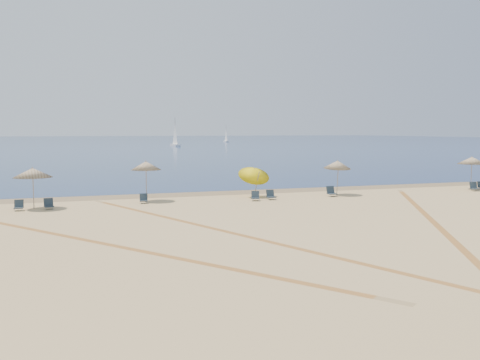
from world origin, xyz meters
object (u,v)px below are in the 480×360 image
at_px(chair_5, 255,196).
at_px(chair_6, 271,195).
at_px(chair_7, 331,192).
at_px(umbrella_1, 33,173).
at_px(umbrella_5, 472,160).
at_px(chair_2, 19,206).
at_px(sailboat_1, 175,138).
at_px(umbrella_4, 337,165).
at_px(sailboat_2, 226,137).
at_px(chair_8, 474,187).
at_px(umbrella_2, 146,166).
at_px(chair_4, 144,199).
at_px(chair_3, 49,204).
at_px(umbrella_3, 254,172).

relative_size(chair_5, chair_6, 1.15).
distance_m(chair_5, chair_7, 5.81).
xyz_separation_m(umbrella_1, umbrella_5, (31.77, 0.39, 0.13)).
relative_size(umbrella_1, chair_2, 4.04).
height_order(umbrella_1, sailboat_1, sailboat_1).
relative_size(umbrella_4, chair_6, 3.87).
distance_m(umbrella_5, sailboat_2, 170.20).
distance_m(umbrella_5, chair_8, 2.22).
bearing_deg(sailboat_2, umbrella_1, -109.76).
bearing_deg(chair_7, chair_2, -179.44).
distance_m(chair_6, chair_7, 4.64).
xyz_separation_m(umbrella_2, umbrella_5, (25.03, -0.91, -0.06)).
distance_m(umbrella_4, chair_2, 20.97).
height_order(umbrella_5, chair_4, umbrella_5).
bearing_deg(chair_3, chair_5, -10.03).
bearing_deg(chair_8, chair_4, -169.53).
bearing_deg(umbrella_3, chair_7, -13.25).
xyz_separation_m(chair_3, chair_7, (18.51, 0.23, 0.03)).
height_order(umbrella_1, chair_3, umbrella_1).
bearing_deg(chair_3, umbrella_5, -7.54).
xyz_separation_m(chair_6, chair_7, (4.63, 0.26, 0.03)).
bearing_deg(umbrella_1, umbrella_3, 4.40).
bearing_deg(umbrella_5, sailboat_2, 79.92).
distance_m(chair_3, sailboat_2, 178.97).
xyz_separation_m(umbrella_5, sailboat_2, (29.80, 167.57, -0.25)).
bearing_deg(chair_2, chair_4, 8.29).
bearing_deg(umbrella_2, chair_2, -167.15).
relative_size(umbrella_1, umbrella_4, 0.98).
bearing_deg(chair_4, sailboat_2, 78.01).
distance_m(chair_2, chair_5, 14.33).
distance_m(umbrella_2, chair_2, 7.98).
height_order(chair_3, chair_6, chair_6).
height_order(chair_4, chair_6, chair_6).
bearing_deg(umbrella_4, chair_8, -4.85).
bearing_deg(chair_8, chair_3, -167.56).
distance_m(umbrella_4, chair_7, 2.08).
bearing_deg(umbrella_2, chair_4, -109.17).
bearing_deg(sailboat_1, umbrella_1, -111.74).
relative_size(umbrella_1, sailboat_2, 0.37).
bearing_deg(chair_6, chair_8, 3.45).
bearing_deg(chair_6, umbrella_1, -177.73).
height_order(chair_2, sailboat_2, sailboat_2).
relative_size(umbrella_4, chair_2, 4.14).
bearing_deg(chair_3, chair_8, -9.24).
bearing_deg(umbrella_4, sailboat_2, 76.10).
height_order(umbrella_3, sailboat_1, sailboat_1).
bearing_deg(umbrella_1, sailboat_2, 69.87).
xyz_separation_m(chair_2, chair_6, (15.50, 0.01, 0.01)).
bearing_deg(chair_3, umbrella_4, -6.58).
bearing_deg(chair_8, sailboat_2, 92.52).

